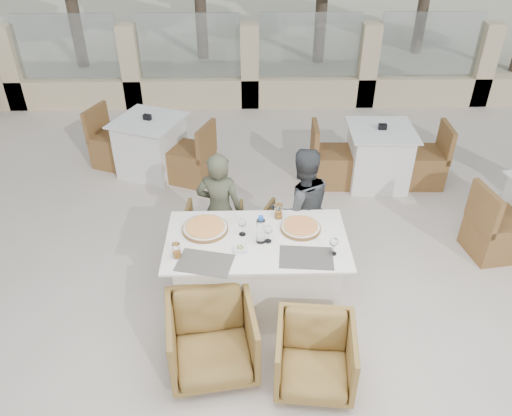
{
  "coord_description": "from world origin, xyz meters",
  "views": [
    {
      "loc": [
        -0.07,
        -3.51,
        3.46
      ],
      "look_at": [
        0.01,
        0.25,
        0.9
      ],
      "focal_mm": 35.0,
      "sensor_mm": 36.0,
      "label": 1
    }
  ],
  "objects_px": {
    "pizza_left": "(205,228)",
    "armchair_far_left": "(214,234)",
    "bg_table_a": "(151,146)",
    "wine_glass_near": "(268,233)",
    "pizza_right": "(301,227)",
    "wine_glass_corner": "(334,245)",
    "armchair_near_right": "(315,356)",
    "water_bottle": "(261,229)",
    "beer_glass_right": "(278,211)",
    "wine_glass_centre": "(242,226)",
    "armchair_near_left": "(212,338)",
    "bg_table_b": "(378,156)",
    "dining_table": "(257,272)",
    "diner_left": "(220,210)",
    "armchair_far_right": "(287,236)",
    "olive_dish": "(240,249)",
    "diner_right": "(301,209)"
  },
  "relations": [
    {
      "from": "water_bottle",
      "to": "beer_glass_right",
      "type": "relative_size",
      "value": 1.82
    },
    {
      "from": "armchair_near_right",
      "to": "wine_glass_centre",
      "type": "bearing_deg",
      "value": 126.61
    },
    {
      "from": "wine_glass_corner",
      "to": "wine_glass_near",
      "type": "bearing_deg",
      "value": 161.44
    },
    {
      "from": "dining_table",
      "to": "armchair_near_right",
      "type": "distance_m",
      "value": 0.99
    },
    {
      "from": "water_bottle",
      "to": "armchair_far_right",
      "type": "distance_m",
      "value": 1.0
    },
    {
      "from": "bg_table_a",
      "to": "armchair_far_left",
      "type": "bearing_deg",
      "value": -41.22
    },
    {
      "from": "dining_table",
      "to": "armchair_near_left",
      "type": "distance_m",
      "value": 0.81
    },
    {
      "from": "armchair_near_left",
      "to": "bg_table_b",
      "type": "distance_m",
      "value": 3.54
    },
    {
      "from": "pizza_right",
      "to": "armchair_far_left",
      "type": "xyz_separation_m",
      "value": [
        -0.84,
        0.6,
        -0.52
      ]
    },
    {
      "from": "armchair_far_right",
      "to": "diner_right",
      "type": "xyz_separation_m",
      "value": [
        0.12,
        -0.05,
        0.38
      ]
    },
    {
      "from": "wine_glass_centre",
      "to": "beer_glass_right",
      "type": "relative_size",
      "value": 1.24
    },
    {
      "from": "armchair_far_right",
      "to": "armchair_near_left",
      "type": "height_order",
      "value": "armchair_near_left"
    },
    {
      "from": "armchair_far_right",
      "to": "pizza_left",
      "type": "bearing_deg",
      "value": 58.83
    },
    {
      "from": "pizza_right",
      "to": "armchair_far_left",
      "type": "relative_size",
      "value": 0.59
    },
    {
      "from": "bg_table_a",
      "to": "wine_glass_near",
      "type": "bearing_deg",
      "value": -38.74
    },
    {
      "from": "dining_table",
      "to": "diner_left",
      "type": "bearing_deg",
      "value": 118.36
    },
    {
      "from": "wine_glass_near",
      "to": "armchair_near_right",
      "type": "xyz_separation_m",
      "value": [
        0.34,
        -0.86,
        -0.58
      ]
    },
    {
      "from": "wine_glass_near",
      "to": "bg_table_a",
      "type": "height_order",
      "value": "wine_glass_near"
    },
    {
      "from": "dining_table",
      "to": "bg_table_a",
      "type": "bearing_deg",
      "value": 117.94
    },
    {
      "from": "diner_left",
      "to": "diner_right",
      "type": "distance_m",
      "value": 0.82
    },
    {
      "from": "water_bottle",
      "to": "beer_glass_right",
      "type": "xyz_separation_m",
      "value": [
        0.18,
        0.36,
        -0.06
      ]
    },
    {
      "from": "dining_table",
      "to": "olive_dish",
      "type": "relative_size",
      "value": 14.55
    },
    {
      "from": "dining_table",
      "to": "diner_left",
      "type": "xyz_separation_m",
      "value": [
        -0.36,
        0.66,
        0.25
      ]
    },
    {
      "from": "pizza_left",
      "to": "pizza_right",
      "type": "height_order",
      "value": "pizza_left"
    },
    {
      "from": "armchair_near_right",
      "to": "armchair_near_left",
      "type": "bearing_deg",
      "value": 174.61
    },
    {
      "from": "wine_glass_centre",
      "to": "armchair_far_right",
      "type": "distance_m",
      "value": 0.97
    },
    {
      "from": "wine_glass_corner",
      "to": "armchair_far_left",
      "type": "xyz_separation_m",
      "value": [
        -1.08,
        0.95,
        -0.58
      ]
    },
    {
      "from": "pizza_left",
      "to": "armchair_far_left",
      "type": "distance_m",
      "value": 0.79
    },
    {
      "from": "pizza_right",
      "to": "diner_left",
      "type": "distance_m",
      "value": 0.93
    },
    {
      "from": "olive_dish",
      "to": "pizza_left",
      "type": "bearing_deg",
      "value": 136.53
    },
    {
      "from": "armchair_far_left",
      "to": "bg_table_b",
      "type": "xyz_separation_m",
      "value": [
        2.06,
        1.47,
        0.11
      ]
    },
    {
      "from": "dining_table",
      "to": "beer_glass_right",
      "type": "height_order",
      "value": "beer_glass_right"
    },
    {
      "from": "pizza_right",
      "to": "wine_glass_corner",
      "type": "distance_m",
      "value": 0.43
    },
    {
      "from": "armchair_far_right",
      "to": "bg_table_b",
      "type": "distance_m",
      "value": 2.0
    },
    {
      "from": "olive_dish",
      "to": "armchair_far_left",
      "type": "height_order",
      "value": "olive_dish"
    },
    {
      "from": "pizza_right",
      "to": "wine_glass_near",
      "type": "xyz_separation_m",
      "value": [
        -0.3,
        -0.17,
        0.07
      ]
    },
    {
      "from": "armchair_far_left",
      "to": "bg_table_a",
      "type": "height_order",
      "value": "bg_table_a"
    },
    {
      "from": "beer_glass_right",
      "to": "armchair_near_right",
      "type": "xyz_separation_m",
      "value": [
        0.23,
        -1.21,
        -0.56
      ]
    },
    {
      "from": "pizza_right",
      "to": "armchair_near_right",
      "type": "bearing_deg",
      "value": -87.86
    },
    {
      "from": "pizza_left",
      "to": "wine_glass_centre",
      "type": "distance_m",
      "value": 0.35
    },
    {
      "from": "water_bottle",
      "to": "bg_table_b",
      "type": "relative_size",
      "value": 0.16
    },
    {
      "from": "wine_glass_near",
      "to": "armchair_near_left",
      "type": "bearing_deg",
      "value": -124.71
    },
    {
      "from": "wine_glass_corner",
      "to": "olive_dish",
      "type": "bearing_deg",
      "value": 175.79
    },
    {
      "from": "olive_dish",
      "to": "bg_table_a",
      "type": "xyz_separation_m",
      "value": [
        -1.22,
        2.72,
        -0.41
      ]
    },
    {
      "from": "wine_glass_near",
      "to": "armchair_far_right",
      "type": "distance_m",
      "value": 0.96
    },
    {
      "from": "pizza_right",
      "to": "bg_table_b",
      "type": "bearing_deg",
      "value": 59.42
    },
    {
      "from": "pizza_left",
      "to": "armchair_far_left",
      "type": "relative_size",
      "value": 0.67
    },
    {
      "from": "armchair_far_right",
      "to": "armchair_near_right",
      "type": "relative_size",
      "value": 0.95
    },
    {
      "from": "wine_glass_centre",
      "to": "beer_glass_right",
      "type": "distance_m",
      "value": 0.42
    },
    {
      "from": "bg_table_a",
      "to": "armchair_near_left",
      "type": "bearing_deg",
      "value": -51.42
    }
  ]
}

